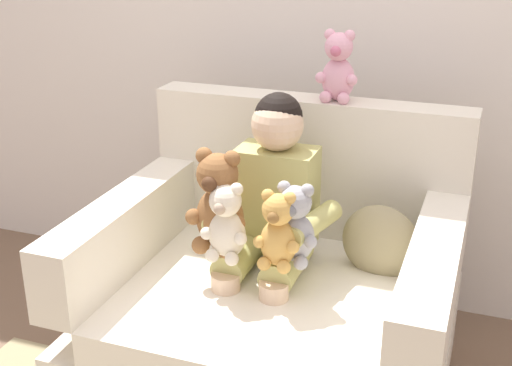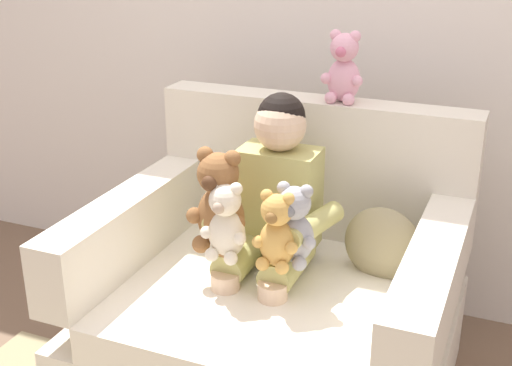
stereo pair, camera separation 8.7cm
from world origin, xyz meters
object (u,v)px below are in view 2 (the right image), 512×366
(seated_child, at_px, (272,209))
(plush_grey, at_px, (294,227))
(armchair, at_px, (276,309))
(plush_cream, at_px, (226,223))
(plush_brown, at_px, (219,203))
(plush_pink_on_backrest, at_px, (344,69))
(plush_honey, at_px, (277,232))
(throw_pillow, at_px, (383,245))

(seated_child, distance_m, plush_grey, 0.19)
(armchair, relative_size, plush_cream, 4.49)
(plush_brown, distance_m, plush_pink_on_backrest, 0.64)
(armchair, relative_size, plush_pink_on_backrest, 4.65)
(armchair, distance_m, plush_cream, 0.41)
(seated_child, relative_size, plush_grey, 3.15)
(seated_child, height_order, plush_honey, seated_child)
(plush_grey, bearing_deg, armchair, 142.93)
(seated_child, bearing_deg, throw_pillow, 20.90)
(plush_honey, relative_size, plush_grey, 0.94)
(plush_pink_on_backrest, bearing_deg, plush_brown, -111.36)
(plush_honey, relative_size, plush_brown, 0.74)
(plush_pink_on_backrest, bearing_deg, plush_grey, -83.18)
(plush_grey, relative_size, plush_pink_on_backrest, 1.06)
(plush_grey, bearing_deg, seated_child, 142.24)
(armchair, height_order, plush_pink_on_backrest, plush_pink_on_backrest)
(armchair, bearing_deg, plush_grey, -47.52)
(plush_cream, bearing_deg, seated_child, 68.18)
(seated_child, bearing_deg, plush_pink_on_backrest, 73.38)
(plush_honey, distance_m, plush_brown, 0.22)
(plush_grey, relative_size, throw_pillow, 1.01)
(plush_cream, height_order, plush_grey, plush_grey)
(plush_grey, distance_m, plush_pink_on_backrest, 0.61)
(armchair, height_order, seated_child, seated_child)
(seated_child, xyz_separation_m, plush_honey, (0.09, -0.18, 0.01))
(plush_cream, bearing_deg, plush_brown, 132.05)
(plush_cream, bearing_deg, throw_pillow, 34.46)
(seated_child, height_order, plush_grey, seated_child)
(seated_child, height_order, plush_brown, seated_child)
(seated_child, bearing_deg, plush_honey, -59.51)
(plush_honey, height_order, plush_brown, plush_brown)
(armchair, height_order, plush_honey, armchair)
(armchair, bearing_deg, seated_child, 130.21)
(plush_brown, bearing_deg, throw_pillow, 36.22)
(plush_pink_on_backrest, relative_size, throw_pillow, 0.95)
(throw_pillow, bearing_deg, plush_pink_on_backrest, 134.15)
(plush_brown, bearing_deg, seated_child, 57.59)
(seated_child, xyz_separation_m, throw_pillow, (0.35, 0.10, -0.11))
(plush_brown, bearing_deg, armchair, 39.88)
(plush_honey, bearing_deg, plush_cream, -160.35)
(plush_cream, distance_m, plush_pink_on_backrest, 0.68)
(seated_child, height_order, plush_pink_on_backrest, plush_pink_on_backrest)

